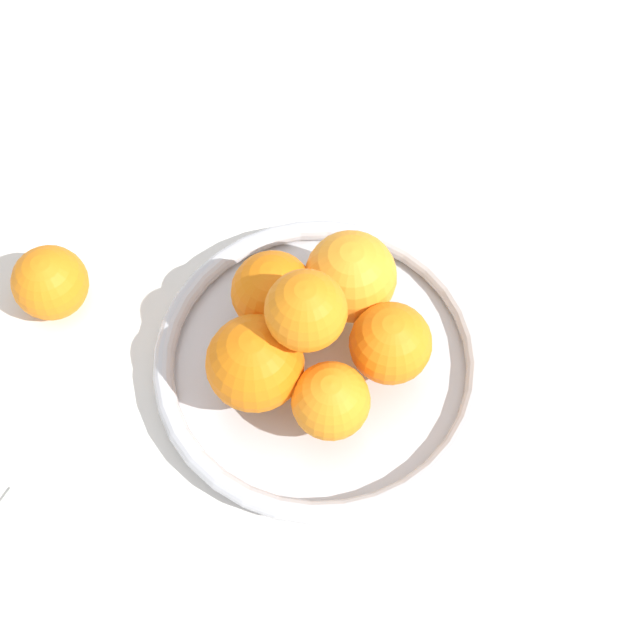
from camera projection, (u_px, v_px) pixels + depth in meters
name	position (u px, v px, depth m)	size (l,w,h in m)	color
ground_plane	(320.00, 370.00, 0.81)	(4.00, 4.00, 0.00)	silver
fruit_bowl	(320.00, 362.00, 0.80)	(0.30, 0.30, 0.03)	silver
orange_pile	(315.00, 327.00, 0.75)	(0.19, 0.18, 0.13)	orange
stray_orange	(50.00, 283.00, 0.82)	(0.07, 0.07, 0.07)	orange
napkin_folded	(26.00, 610.00, 0.71)	(0.15, 0.15, 0.01)	silver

